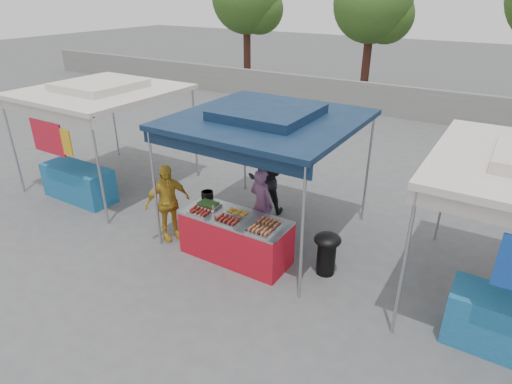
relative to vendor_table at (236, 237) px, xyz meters
The scene contains 22 objects.
ground_plane 0.44m from the vendor_table, 90.00° to the left, with size 80.00×80.00×0.00m, color #4E4E50.
back_wall 11.10m from the vendor_table, 90.00° to the left, with size 40.00×0.25×1.20m, color slate.
main_canopy 2.22m from the vendor_table, 90.00° to the left, with size 3.20×3.20×2.57m.
neighbor_stall_left 4.70m from the vendor_table, behind, with size 3.20×3.20×2.57m.
tree_0 16.21m from the vendor_table, 121.60° to the left, with size 3.43×3.36×5.77m.
tree_1 14.12m from the vendor_table, 98.92° to the left, with size 3.33×3.24×5.57m.
vendor_table is the anchor object (origin of this frame).
food_tray_fl 0.79m from the vendor_table, 157.94° to the right, with size 0.42×0.30×0.07m.
food_tray_fm 0.52m from the vendor_table, 87.56° to the right, with size 0.42×0.30×0.07m.
food_tray_fr 0.84m from the vendor_table, 20.03° to the right, with size 0.42×0.30×0.07m.
food_tray_bl 0.80m from the vendor_table, behind, with size 0.42×0.30×0.07m.
food_tray_bm 0.47m from the vendor_table, 95.16° to the left, with size 0.42×0.30×0.07m.
food_tray_br 0.80m from the vendor_table, ahead, with size 0.42×0.30×0.07m.
cooking_pot 1.06m from the vendor_table, 159.13° to the left, with size 0.23×0.23×0.14m, color black.
skewer_cup 0.62m from the vendor_table, 127.96° to the right, with size 0.08×0.08×0.11m, color #A2A3A9.
wok_burner 1.65m from the vendor_table, 15.05° to the left, with size 0.46×0.46×0.78m.
crate_left 0.70m from the vendor_table, 113.09° to the left, with size 0.48×0.33×0.29m, color navy.
crate_right 0.73m from the vendor_table, 53.21° to the left, with size 0.55×0.39×0.33m, color navy.
crate_stacked 0.69m from the vendor_table, 53.21° to the left, with size 0.51×0.36×0.31m, color navy.
vendor_woman 0.93m from the vendor_table, 89.12° to the left, with size 0.53×0.35×1.46m, color #774B71.
helper_man 1.93m from the vendor_table, 103.85° to the left, with size 0.77×0.60×1.59m, color black.
customer_person 1.55m from the vendor_table, behind, with size 0.91×0.38×1.55m, color gold.
Camera 1 is at (3.81, -5.53, 4.50)m, focal length 30.00 mm.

